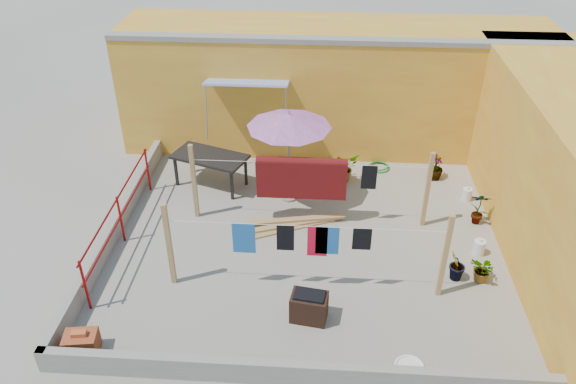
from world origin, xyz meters
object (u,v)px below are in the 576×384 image
object	(u,v)px
patio_umbrella	(289,121)
brazier	(309,306)
white_basin	(409,367)
outdoor_table	(210,158)
green_hose	(379,167)
water_jug_b	(467,194)
water_jug_a	(479,247)
plant_back_a	(344,167)
brick_stack	(82,343)

from	to	relation	value
patio_umbrella	brazier	bearing A→B (deg)	-81.01
white_basin	brazier	bearing A→B (deg)	148.26
outdoor_table	green_hose	xyz separation A→B (m)	(4.13, 1.08, -0.70)
water_jug_b	green_hose	distance (m)	2.36
water_jug_a	green_hose	size ratio (longest dim) A/B	0.68
water_jug_a	white_basin	bearing A→B (deg)	-119.67
patio_umbrella	outdoor_table	size ratio (longest dim) A/B	1.20
brazier	plant_back_a	bearing A→B (deg)	81.84
brick_stack	plant_back_a	size ratio (longest dim) A/B	0.80
plant_back_a	brick_stack	bearing A→B (deg)	-127.37
brazier	plant_back_a	distance (m)	4.78
brazier	outdoor_table	bearing A→B (deg)	120.44
green_hose	plant_back_a	distance (m)	1.18
white_basin	plant_back_a	xyz separation A→B (m)	(-0.98, 5.75, 0.32)
brazier	white_basin	size ratio (longest dim) A/B	1.41
patio_umbrella	brick_stack	world-z (taller)	patio_umbrella
green_hose	plant_back_a	world-z (taller)	plant_back_a
white_basin	water_jug_b	distance (m)	5.40
white_basin	outdoor_table	bearing A→B (deg)	128.16
outdoor_table	water_jug_b	size ratio (longest dim) A/B	5.69
brazier	water_jug_b	bearing A→B (deg)	48.72
water_jug_a	green_hose	bearing A→B (deg)	118.01
brazier	white_basin	distance (m)	1.96
water_jug_b	brazier	bearing A→B (deg)	-131.28
water_jug_b	patio_umbrella	bearing A→B (deg)	-176.76
water_jug_b	plant_back_a	xyz separation A→B (m)	(-2.87, 0.69, 0.22)
outdoor_table	water_jug_a	world-z (taller)	outdoor_table
outdoor_table	green_hose	bearing A→B (deg)	14.69
outdoor_table	patio_umbrella	bearing A→B (deg)	-14.30
white_basin	green_hose	world-z (taller)	white_basin
white_basin	green_hose	distance (m)	6.40
water_jug_b	green_hose	xyz separation A→B (m)	(-1.94, 1.34, -0.11)
outdoor_table	white_basin	world-z (taller)	outdoor_table
brick_stack	green_hose	world-z (taller)	brick_stack
outdoor_table	water_jug_a	xyz separation A→B (m)	(5.91, -2.27, -0.57)
water_jug_a	water_jug_b	bearing A→B (deg)	85.59
patio_umbrella	water_jug_a	bearing A→B (deg)	-24.01
water_jug_b	water_jug_a	bearing A→B (deg)	-94.41
patio_umbrella	water_jug_b	xyz separation A→B (m)	(4.15, 0.23, -1.87)
brazier	green_hose	world-z (taller)	brazier
brick_stack	brazier	world-z (taller)	brazier
brick_stack	patio_umbrella	bearing A→B (deg)	57.19
brazier	green_hose	size ratio (longest dim) A/B	1.24
water_jug_a	plant_back_a	distance (m)	3.83
green_hose	plant_back_a	bearing A→B (deg)	-145.09
green_hose	plant_back_a	size ratio (longest dim) A/B	0.76
water_jug_b	green_hose	world-z (taller)	water_jug_b
brazier	brick_stack	bearing A→B (deg)	-164.60
outdoor_table	white_basin	distance (m)	6.80
brazier	water_jug_b	xyz separation A→B (m)	(3.55, 4.04, -0.13)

